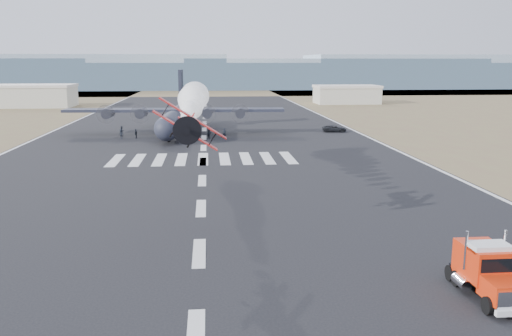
{
  "coord_description": "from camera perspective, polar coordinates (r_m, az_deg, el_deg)",
  "views": [
    {
      "loc": [
        0.78,
        -24.59,
        13.24
      ],
      "look_at": [
        4.96,
        22.43,
        4.0
      ],
      "focal_mm": 38.0,
      "sensor_mm": 36.0,
      "label": 1
    }
  ],
  "objects": [
    {
      "name": "scrub_far",
      "position": [
        254.94,
        -5.3,
        8.05
      ],
      "size": [
        500.0,
        80.0,
        0.0
      ],
      "primitive_type": "cube",
      "color": "brown",
      "rests_on": "ground"
    },
    {
      "name": "runway_markings",
      "position": [
        85.62,
        -5.55,
        2.13
      ],
      "size": [
        60.0,
        260.0,
        0.01
      ],
      "primitive_type": null,
      "color": "silver",
      "rests_on": "ground"
    },
    {
      "name": "ridge_seg_c",
      "position": [
        292.13,
        -18.36,
        9.59
      ],
      "size": [
        150.0,
        50.0,
        17.0
      ],
      "primitive_type": "cube",
      "color": "#889CAD",
      "rests_on": "ground"
    },
    {
      "name": "ridge_seg_d",
      "position": [
        284.67,
        -5.31,
        9.67
      ],
      "size": [
        150.0,
        50.0,
        13.0
      ],
      "primitive_type": "cube",
      "color": "#889CAD",
      "rests_on": "ground"
    },
    {
      "name": "ridge_seg_e",
      "position": [
        291.8,
        7.75,
        9.84
      ],
      "size": [
        150.0,
        50.0,
        15.0
      ],
      "primitive_type": "cube",
      "color": "#889CAD",
      "rests_on": "ground"
    },
    {
      "name": "ridge_seg_f",
      "position": [
        312.59,
        19.62,
        9.57
      ],
      "size": [
        150.0,
        50.0,
        17.0
      ],
      "primitive_type": "cube",
      "color": "#889CAD",
      "rests_on": "ground"
    },
    {
      "name": "hangar_left",
      "position": [
        177.89,
        -22.51,
        7.07
      ],
      "size": [
        24.5,
        14.5,
        6.7
      ],
      "color": "#B5B2A1",
      "rests_on": "ground"
    },
    {
      "name": "hangar_right",
      "position": [
        180.64,
        9.51,
        7.67
      ],
      "size": [
        20.5,
        12.5,
        5.9
      ],
      "color": "#B5B2A1",
      "rests_on": "ground"
    },
    {
      "name": "semi_truck",
      "position": [
        34.14,
        23.12,
        -9.85
      ],
      "size": [
        2.4,
        7.06,
        3.18
      ],
      "rotation": [
        0.0,
        0.0,
        -0.0
      ],
      "color": "black",
      "rests_on": "ground"
    },
    {
      "name": "aerobatic_biplane",
      "position": [
        41.69,
        -7.21,
        4.43
      ],
      "size": [
        5.01,
        5.23,
        4.32
      ],
      "rotation": [
        0.0,
        0.57,
        0.01
      ],
      "color": "red"
    },
    {
      "name": "smoke_trail",
      "position": [
        65.73,
        -6.66,
        7.02
      ],
      "size": [
        3.69,
        29.45,
        3.69
      ],
      "rotation": [
        0.0,
        0.0,
        0.01
      ],
      "color": "white"
    },
    {
      "name": "transport_aircraft",
      "position": [
        104.03,
        -8.42,
        5.32
      ],
      "size": [
        40.59,
        33.42,
        11.73
      ],
      "rotation": [
        0.0,
        0.0,
        -0.05
      ],
      "color": "#222533",
      "rests_on": "ground"
    },
    {
      "name": "support_vehicle",
      "position": [
        106.03,
        8.26,
        4.13
      ],
      "size": [
        4.77,
        2.5,
        1.28
      ],
      "primitive_type": "imported",
      "rotation": [
        0.0,
        0.0,
        1.49
      ],
      "color": "black",
      "rests_on": "ground"
    },
    {
      "name": "crew_a",
      "position": [
        100.83,
        -10.0,
        3.82
      ],
      "size": [
        0.73,
        0.68,
        1.6
      ],
      "primitive_type": "imported",
      "rotation": [
        0.0,
        0.0,
        0.43
      ],
      "color": "black",
      "rests_on": "ground"
    },
    {
      "name": "crew_b",
      "position": [
        101.2,
        -6.52,
        4.0
      ],
      "size": [
        1.0,
        1.01,
        1.81
      ],
      "primitive_type": "imported",
      "rotation": [
        0.0,
        0.0,
        0.82
      ],
      "color": "black",
      "rests_on": "ground"
    },
    {
      "name": "crew_c",
      "position": [
        98.24,
        -14.01,
        3.49
      ],
      "size": [
        1.19,
        0.79,
        1.69
      ],
      "primitive_type": "imported",
      "rotation": [
        0.0,
        0.0,
        6.0
      ],
      "color": "black",
      "rests_on": "ground"
    },
    {
      "name": "crew_d",
      "position": [
        98.4,
        -12.53,
        3.55
      ],
      "size": [
        0.7,
        1.05,
        1.63
      ],
      "primitive_type": "imported",
      "rotation": [
        0.0,
        0.0,
        4.47
      ],
      "color": "black",
      "rests_on": "ground"
    },
    {
      "name": "crew_e",
      "position": [
        95.69,
        -6.46,
        3.57
      ],
      "size": [
        0.57,
        0.88,
        1.74
      ],
      "primitive_type": "imported",
      "rotation": [
        0.0,
        0.0,
        1.63
      ],
      "color": "black",
      "rests_on": "ground"
    },
    {
      "name": "crew_f",
      "position": [
        95.76,
        -4.98,
        3.61
      ],
      "size": [
        1.28,
        1.64,
        1.73
      ],
      "primitive_type": "imported",
      "rotation": [
        0.0,
        0.0,
        1.02
      ],
      "color": "black",
      "rests_on": "ground"
    },
    {
      "name": "crew_g",
      "position": [
        96.18,
        -3.35,
        3.68
      ],
      "size": [
        0.66,
        0.55,
        1.78
      ],
      "primitive_type": "imported",
      "rotation": [
        0.0,
        0.0,
        0.02
      ],
      "color": "black",
      "rests_on": "ground"
    },
    {
      "name": "crew_h",
      "position": [
        101.82,
        -13.93,
        3.79
      ],
      "size": [
        0.91,
        1.04,
        1.82
      ],
      "primitive_type": "imported",
      "rotation": [
        0.0,
        0.0,
        1.06
      ],
      "color": "black",
      "rests_on": "ground"
    }
  ]
}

